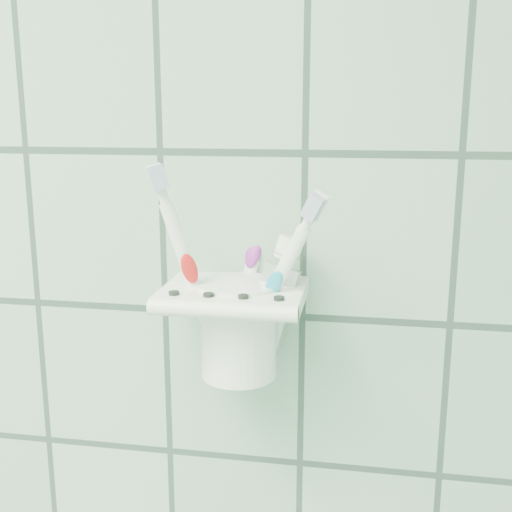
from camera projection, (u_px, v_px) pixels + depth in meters
The scene contains 6 objects.
holder_bracket at pixel (234, 296), 0.61m from camera, with size 0.13×0.11×0.04m.
cup at pixel (239, 325), 0.62m from camera, with size 0.08×0.08×0.09m.
toothbrush_pink at pixel (220, 264), 0.60m from camera, with size 0.07×0.03×0.21m.
toothbrush_blue at pixel (224, 254), 0.61m from camera, with size 0.05×0.09×0.22m.
toothbrush_orange at pixel (236, 261), 0.62m from camera, with size 0.09×0.06×0.20m.
toothpaste_tube at pixel (255, 292), 0.61m from camera, with size 0.06×0.03×0.14m.
Camera 1 is at (0.79, 0.58, 1.46)m, focal length 45.00 mm.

